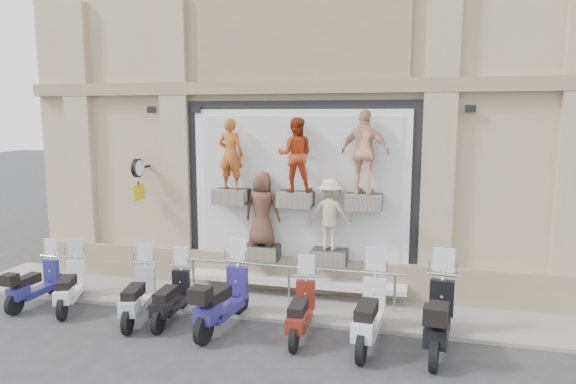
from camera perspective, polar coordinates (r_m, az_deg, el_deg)
name	(u,v)px	position (r m, az deg, el deg)	size (l,w,h in m)	color
ground	(263,344)	(9.96, -2.84, -16.52)	(90.00, 90.00, 0.00)	#303032
sidewalk	(290,303)	(11.81, 0.24, -12.18)	(16.00, 2.20, 0.08)	gray
building	(330,55)	(15.95, 4.70, 14.91)	(14.00, 8.60, 12.00)	tan
shop_vitrine	(301,194)	(11.78, 1.49, -0.21)	(5.60, 0.83, 4.30)	black
guard_rail	(289,286)	(11.57, 0.12, -10.38)	(5.06, 0.10, 0.93)	#9EA0A5
clock_sign_bracket	(138,174)	(12.97, -16.30, 1.92)	(0.10, 0.80, 1.02)	black
scooter_a	(34,275)	(12.88, -26.34, -8.25)	(0.50, 1.71, 1.39)	navy
scooter_b	(70,277)	(12.31, -23.11, -8.66)	(0.52, 1.78, 1.45)	silver
scooter_c	(137,285)	(11.14, -16.39, -9.91)	(0.54, 1.86, 1.51)	#A1A4AE
scooter_d	(171,288)	(10.96, -12.88, -10.31)	(0.51, 1.76, 1.43)	black
scooter_e	(223,288)	(10.36, -7.26, -10.49)	(0.61, 2.09, 1.70)	navy
scooter_f	(301,300)	(9.96, 1.42, -11.93)	(0.53, 1.80, 1.46)	#5E1810
scooter_g	(369,302)	(9.69, 9.02, -11.94)	(0.60, 2.07, 1.68)	silver
scooter_h	(439,305)	(9.73, 16.46, -11.93)	(0.62, 2.14, 1.74)	black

